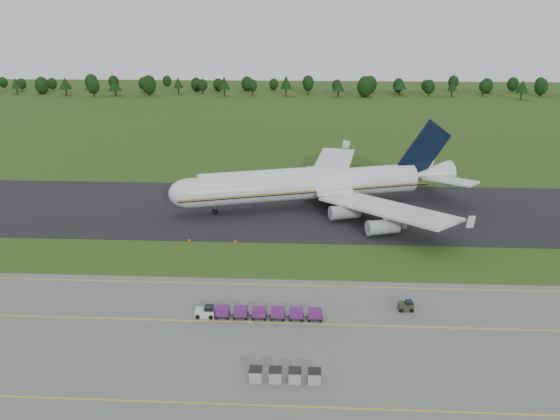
# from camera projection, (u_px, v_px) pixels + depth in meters

# --- Properties ---
(ground) EXTENTS (600.00, 600.00, 0.00)m
(ground) POSITION_uv_depth(u_px,v_px,m) (277.00, 260.00, 100.55)
(ground) COLOR #2A4715
(ground) RESTS_ON ground
(apron) EXTENTS (300.00, 52.00, 0.06)m
(apron) POSITION_uv_depth(u_px,v_px,m) (261.00, 373.00, 68.54)
(apron) COLOR slate
(apron) RESTS_ON ground
(taxiway) EXTENTS (300.00, 40.00, 0.08)m
(taxiway) POSITION_uv_depth(u_px,v_px,m) (284.00, 209.00, 126.89)
(taxiway) COLOR black
(taxiway) RESTS_ON ground
(apron_markings) EXTENTS (300.00, 30.20, 0.01)m
(apron_markings) POSITION_uv_depth(u_px,v_px,m) (266.00, 342.00, 75.14)
(apron_markings) COLOR yellow
(apron_markings) RESTS_ON apron
(tree_line) EXTENTS (529.25, 22.39, 11.58)m
(tree_line) POSITION_uv_depth(u_px,v_px,m) (307.00, 85.00, 305.29)
(tree_line) COLOR black
(tree_line) RESTS_ON ground
(aircraft) EXTENTS (69.26, 64.98, 19.52)m
(aircraft) POSITION_uv_depth(u_px,v_px,m) (311.00, 184.00, 127.29)
(aircraft) COLOR silver
(aircraft) RESTS_ON ground
(baggage_train) EXTENTS (18.93, 1.72, 1.65)m
(baggage_train) POSITION_uv_depth(u_px,v_px,m) (257.00, 312.00, 80.86)
(baggage_train) COLOR silver
(baggage_train) RESTS_ON apron
(utility_cart) EXTENTS (2.29, 1.56, 1.22)m
(utility_cart) POSITION_uv_depth(u_px,v_px,m) (406.00, 307.00, 83.06)
(utility_cart) COLOR #2A2C1F
(utility_cart) RESTS_ON apron
(uld_row) EXTENTS (8.81, 1.61, 1.59)m
(uld_row) POSITION_uv_depth(u_px,v_px,m) (285.00, 375.00, 66.84)
(uld_row) COLOR #A0A0A0
(uld_row) RESTS_ON apron
(edge_markers) EXTENTS (9.70, 0.30, 0.60)m
(edge_markers) POSITION_uv_depth(u_px,v_px,m) (212.00, 241.00, 108.17)
(edge_markers) COLOR orange
(edge_markers) RESTS_ON ground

